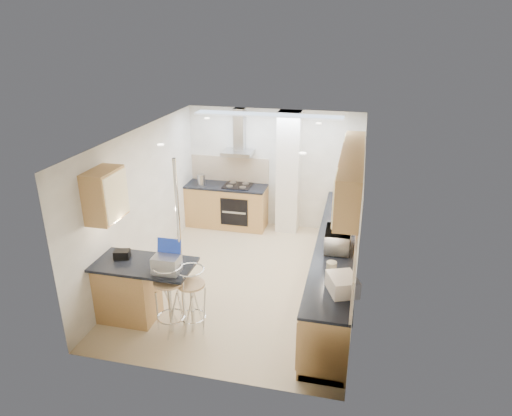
% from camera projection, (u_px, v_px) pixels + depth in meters
% --- Properties ---
extents(ground, '(4.80, 4.80, 0.00)m').
position_uv_depth(ground, '(245.00, 279.00, 7.82)').
color(ground, '#CEBC89').
rests_on(ground, ground).
extents(room_shell, '(3.64, 4.84, 2.51)m').
position_uv_depth(room_shell, '(269.00, 188.00, 7.51)').
color(room_shell, beige).
rests_on(room_shell, ground).
extents(right_counter, '(0.63, 4.40, 0.92)m').
position_uv_depth(right_counter, '(335.00, 265.00, 7.33)').
color(right_counter, '#B58F48').
rests_on(right_counter, ground).
extents(back_counter, '(1.70, 0.63, 0.92)m').
position_uv_depth(back_counter, '(227.00, 205.00, 9.75)').
color(back_counter, '#B58F48').
rests_on(back_counter, ground).
extents(peninsula, '(1.47, 0.72, 0.94)m').
position_uv_depth(peninsula, '(145.00, 292.00, 6.57)').
color(peninsula, '#B58F48').
rests_on(peninsula, ground).
extents(microwave, '(0.38, 0.56, 0.31)m').
position_uv_depth(microwave, '(338.00, 240.00, 6.79)').
color(microwave, white).
rests_on(microwave, right_counter).
extents(laptop, '(0.36, 0.27, 0.24)m').
position_uv_depth(laptop, '(167.00, 264.00, 6.12)').
color(laptop, '#9A9DA2').
rests_on(laptop, peninsula).
extents(bag, '(0.25, 0.21, 0.12)m').
position_uv_depth(bag, '(122.00, 254.00, 6.52)').
color(bag, black).
rests_on(bag, peninsula).
extents(bar_stool_near, '(0.54, 0.54, 1.07)m').
position_uv_depth(bar_stool_near, '(170.00, 299.00, 6.29)').
color(bar_stool_near, tan).
rests_on(bar_stool_near, ground).
extents(bar_stool_end, '(0.58, 0.58, 1.00)m').
position_uv_depth(bar_stool_end, '(192.00, 300.00, 6.33)').
color(bar_stool_end, tan).
rests_on(bar_stool_end, ground).
extents(jar_a, '(0.15, 0.15, 0.17)m').
position_uv_depth(jar_a, '(349.00, 222.00, 7.57)').
color(jar_a, white).
rests_on(jar_a, right_counter).
extents(jar_b, '(0.11, 0.11, 0.16)m').
position_uv_depth(jar_b, '(339.00, 224.00, 7.52)').
color(jar_b, white).
rests_on(jar_b, right_counter).
extents(jar_c, '(0.18, 0.18, 0.18)m').
position_uv_depth(jar_c, '(331.00, 268.00, 6.12)').
color(jar_c, '#B5AE90').
rests_on(jar_c, right_counter).
extents(jar_d, '(0.13, 0.13, 0.14)m').
position_uv_depth(jar_d, '(340.00, 248.00, 6.72)').
color(jar_d, white).
rests_on(jar_d, right_counter).
extents(bread_bin, '(0.46, 0.51, 0.22)m').
position_uv_depth(bread_bin, '(342.00, 284.00, 5.71)').
color(bread_bin, white).
rests_on(bread_bin, right_counter).
extents(kettle, '(0.16, 0.16, 0.24)m').
position_uv_depth(kettle, '(201.00, 180.00, 9.52)').
color(kettle, '#A9ABAE').
rests_on(kettle, back_counter).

